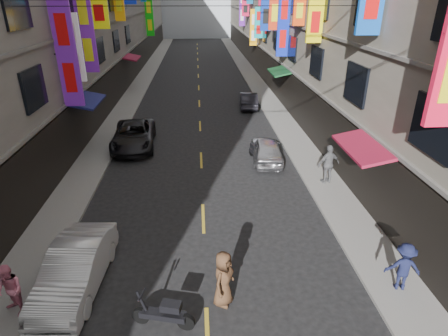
{
  "coord_description": "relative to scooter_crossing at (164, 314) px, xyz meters",
  "views": [
    {
      "loc": [
        -0.05,
        4.82,
        8.38
      ],
      "look_at": [
        0.54,
        13.38,
        4.41
      ],
      "focal_mm": 30.0,
      "sensor_mm": 36.0,
      "label": 1
    }
  ],
  "objects": [
    {
      "name": "car_right_mid",
      "position": [
        4.76,
        11.14,
        0.23
      ],
      "size": [
        1.85,
        4.06,
        1.35
      ],
      "primitive_type": "imported",
      "rotation": [
        0.0,
        0.0,
        3.07
      ],
      "color": "#AAAAAF",
      "rests_on": "ground"
    },
    {
      "name": "scooter_far_right",
      "position": [
        4.21,
        11.31,
        0.0
      ],
      "size": [
        0.69,
        1.77,
        1.14
      ],
      "rotation": [
        0.0,
        0.0,
        3.39
      ],
      "color": "black",
      "rests_on": "ground"
    },
    {
      "name": "pedestrian_lfar",
      "position": [
        -4.27,
        0.65,
        0.49
      ],
      "size": [
        0.96,
        0.92,
        1.63
      ],
      "primitive_type": "imported",
      "rotation": [
        0.0,
        0.0,
        -0.67
      ],
      "color": "pink",
      "rests_on": "sidewalk_left"
    },
    {
      "name": "pedestrian_rnear",
      "position": [
        7.15,
        0.89,
        0.48
      ],
      "size": [
        1.12,
        0.73,
        1.6
      ],
      "primitive_type": "imported",
      "rotation": [
        0.0,
        0.0,
        2.94
      ],
      "color": "#141737",
      "rests_on": "sidewalk_right"
    },
    {
      "name": "car_left_mid",
      "position": [
        -2.83,
        1.74,
        0.27
      ],
      "size": [
        1.79,
        4.42,
        1.43
      ],
      "primitive_type": "imported",
      "rotation": [
        0.0,
        0.0,
        -0.07
      ],
      "color": "silver",
      "rests_on": "ground"
    },
    {
      "name": "pedestrian_crossing",
      "position": [
        1.68,
        0.77,
        0.46
      ],
      "size": [
        0.96,
        1.06,
        1.8
      ],
      "primitive_type": "imported",
      "rotation": [
        0.0,
        0.0,
        1.05
      ],
      "color": "#4B311E",
      "rests_on": "ground"
    },
    {
      "name": "sidewalk_left",
      "position": [
        -4.83,
        29.47,
        -0.38
      ],
      "size": [
        2.0,
        90.0,
        0.12
      ],
      "primitive_type": "cube",
      "color": "slate",
      "rests_on": "ground"
    },
    {
      "name": "car_left_far",
      "position": [
        -2.83,
        13.79,
        0.28
      ],
      "size": [
        2.69,
        5.32,
        1.44
      ],
      "primitive_type": "imported",
      "rotation": [
        0.0,
        0.0,
        0.06
      ],
      "color": "black",
      "rests_on": "ground"
    },
    {
      "name": "scooter_crossing",
      "position": [
        0.0,
        0.0,
        0.0
      ],
      "size": [
        1.78,
        0.69,
        1.14
      ],
      "rotation": [
        0.0,
        0.0,
        1.33
      ],
      "color": "black",
      "rests_on": "ground"
    },
    {
      "name": "lane_markings",
      "position": [
        1.17,
        26.47,
        -0.44
      ],
      "size": [
        0.12,
        80.2,
        0.01
      ],
      "color": "gold",
      "rests_on": "ground"
    },
    {
      "name": "car_right_far",
      "position": [
        5.17,
        21.99,
        0.19
      ],
      "size": [
        1.61,
        3.91,
        1.26
      ],
      "primitive_type": "imported",
      "rotation": [
        0.0,
        0.0,
        3.07
      ],
      "color": "#28272F",
      "rests_on": "ground"
    },
    {
      "name": "pedestrian_rfar",
      "position": [
        7.2,
        8.09,
        0.64
      ],
      "size": [
        1.25,
        0.91,
        1.92
      ],
      "primitive_type": "imported",
      "rotation": [
        0.0,
        0.0,
        3.41
      ],
      "color": "#5F5F62",
      "rests_on": "sidewalk_right"
    },
    {
      "name": "sidewalk_right",
      "position": [
        7.17,
        29.47,
        -0.38
      ],
      "size": [
        2.0,
        90.0,
        0.12
      ],
      "primitive_type": "cube",
      "color": "slate",
      "rests_on": "ground"
    },
    {
      "name": "street_awnings",
      "position": [
        -0.09,
        13.47,
        2.56
      ],
      "size": [
        13.99,
        35.2,
        0.41
      ],
      "color": "#13481E",
      "rests_on": "ground"
    }
  ]
}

